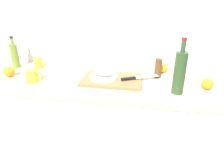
{
  "coord_description": "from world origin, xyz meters",
  "views": [
    {
      "loc": [
        0.44,
        -1.29,
        1.48
      ],
      "look_at": [
        0.23,
        -0.02,
        0.95
      ],
      "focal_mm": 30.54,
      "sensor_mm": 36.0,
      "label": 1
    }
  ],
  "objects_px": {
    "cutting_board": "(112,79)",
    "wine_bottle": "(180,72)",
    "white_plate": "(104,77)",
    "olive_oil_bottle": "(15,55)",
    "fish_fillet": "(104,74)",
    "orange_0": "(207,84)",
    "coffee_mug_1": "(39,62)",
    "pepper_mill": "(158,68)",
    "coffee_mug_0": "(32,76)",
    "chef_knife": "(135,78)"
  },
  "relations": [
    {
      "from": "cutting_board",
      "to": "wine_bottle",
      "type": "relative_size",
      "value": 1.22
    },
    {
      "from": "white_plate",
      "to": "olive_oil_bottle",
      "type": "xyz_separation_m",
      "value": [
        -0.82,
        0.15,
        0.08
      ]
    },
    {
      "from": "fish_fillet",
      "to": "orange_0",
      "type": "height_order",
      "value": "orange_0"
    },
    {
      "from": "olive_oil_bottle",
      "to": "orange_0",
      "type": "bearing_deg",
      "value": -6.95
    },
    {
      "from": "cutting_board",
      "to": "coffee_mug_1",
      "type": "bearing_deg",
      "value": 165.8
    },
    {
      "from": "white_plate",
      "to": "coffee_mug_1",
      "type": "xyz_separation_m",
      "value": [
        -0.61,
        0.17,
        0.02
      ]
    },
    {
      "from": "olive_oil_bottle",
      "to": "coffee_mug_1",
      "type": "relative_size",
      "value": 2.46
    },
    {
      "from": "fish_fillet",
      "to": "coffee_mug_1",
      "type": "distance_m",
      "value": 0.63
    },
    {
      "from": "pepper_mill",
      "to": "wine_bottle",
      "type": "bearing_deg",
      "value": -65.5
    },
    {
      "from": "coffee_mug_1",
      "to": "coffee_mug_0",
      "type": "bearing_deg",
      "value": -69.63
    },
    {
      "from": "coffee_mug_1",
      "to": "pepper_mill",
      "type": "distance_m",
      "value": 1.01
    },
    {
      "from": "coffee_mug_1",
      "to": "pepper_mill",
      "type": "xyz_separation_m",
      "value": [
        1.01,
        -0.05,
        0.02
      ]
    },
    {
      "from": "pepper_mill",
      "to": "chef_knife",
      "type": "bearing_deg",
      "value": -146.18
    },
    {
      "from": "coffee_mug_1",
      "to": "orange_0",
      "type": "relative_size",
      "value": 1.46
    },
    {
      "from": "wine_bottle",
      "to": "coffee_mug_0",
      "type": "relative_size",
      "value": 2.83
    },
    {
      "from": "wine_bottle",
      "to": "white_plate",
      "type": "bearing_deg",
      "value": 166.91
    },
    {
      "from": "cutting_board",
      "to": "wine_bottle",
      "type": "xyz_separation_m",
      "value": [
        0.45,
        -0.12,
        0.13
      ]
    },
    {
      "from": "cutting_board",
      "to": "fish_fillet",
      "type": "bearing_deg",
      "value": 179.9
    },
    {
      "from": "cutting_board",
      "to": "white_plate",
      "type": "relative_size",
      "value": 2.11
    },
    {
      "from": "fish_fillet",
      "to": "olive_oil_bottle",
      "type": "bearing_deg",
      "value": 169.28
    },
    {
      "from": "white_plate",
      "to": "coffee_mug_0",
      "type": "xyz_separation_m",
      "value": [
        -0.51,
        -0.11,
        0.02
      ]
    },
    {
      "from": "pepper_mill",
      "to": "white_plate",
      "type": "bearing_deg",
      "value": -162.71
    },
    {
      "from": "wine_bottle",
      "to": "coffee_mug_0",
      "type": "xyz_separation_m",
      "value": [
        -1.02,
        0.01,
        -0.1
      ]
    },
    {
      "from": "fish_fillet",
      "to": "olive_oil_bottle",
      "type": "relative_size",
      "value": 0.57
    },
    {
      "from": "fish_fillet",
      "to": "coffee_mug_1",
      "type": "xyz_separation_m",
      "value": [
        -0.61,
        0.17,
        -0.0
      ]
    },
    {
      "from": "cutting_board",
      "to": "white_plate",
      "type": "height_order",
      "value": "white_plate"
    },
    {
      "from": "chef_knife",
      "to": "wine_bottle",
      "type": "bearing_deg",
      "value": -50.74
    },
    {
      "from": "coffee_mug_0",
      "to": "orange_0",
      "type": "bearing_deg",
      "value": 3.71
    },
    {
      "from": "coffee_mug_1",
      "to": "orange_0",
      "type": "bearing_deg",
      "value": -8.67
    },
    {
      "from": "olive_oil_bottle",
      "to": "wine_bottle",
      "type": "relative_size",
      "value": 0.76
    },
    {
      "from": "olive_oil_bottle",
      "to": "coffee_mug_0",
      "type": "xyz_separation_m",
      "value": [
        0.31,
        -0.27,
        -0.06
      ]
    },
    {
      "from": "chef_knife",
      "to": "coffee_mug_0",
      "type": "height_order",
      "value": "coffee_mug_0"
    },
    {
      "from": "coffee_mug_0",
      "to": "fish_fillet",
      "type": "bearing_deg",
      "value": 12.44
    },
    {
      "from": "chef_knife",
      "to": "olive_oil_bottle",
      "type": "height_order",
      "value": "olive_oil_bottle"
    },
    {
      "from": "chef_knife",
      "to": "wine_bottle",
      "type": "distance_m",
      "value": 0.33
    },
    {
      "from": "coffee_mug_1",
      "to": "wine_bottle",
      "type": "bearing_deg",
      "value": -14.46
    },
    {
      "from": "chef_knife",
      "to": "coffee_mug_0",
      "type": "distance_m",
      "value": 0.75
    },
    {
      "from": "cutting_board",
      "to": "white_plate",
      "type": "bearing_deg",
      "value": 179.9
    },
    {
      "from": "cutting_board",
      "to": "coffee_mug_0",
      "type": "distance_m",
      "value": 0.58
    },
    {
      "from": "fish_fillet",
      "to": "wine_bottle",
      "type": "distance_m",
      "value": 0.53
    },
    {
      "from": "orange_0",
      "to": "wine_bottle",
      "type": "bearing_deg",
      "value": -157.27
    },
    {
      "from": "fish_fillet",
      "to": "coffee_mug_1",
      "type": "height_order",
      "value": "coffee_mug_1"
    },
    {
      "from": "cutting_board",
      "to": "white_plate",
      "type": "xyz_separation_m",
      "value": [
        -0.06,
        0.0,
        0.02
      ]
    },
    {
      "from": "fish_fillet",
      "to": "wine_bottle",
      "type": "bearing_deg",
      "value": -13.09
    },
    {
      "from": "cutting_board",
      "to": "pepper_mill",
      "type": "distance_m",
      "value": 0.36
    },
    {
      "from": "cutting_board",
      "to": "olive_oil_bottle",
      "type": "height_order",
      "value": "olive_oil_bottle"
    },
    {
      "from": "coffee_mug_1",
      "to": "pepper_mill",
      "type": "bearing_deg",
      "value": -2.6
    },
    {
      "from": "olive_oil_bottle",
      "to": "coffee_mug_0",
      "type": "relative_size",
      "value": 2.16
    },
    {
      "from": "fish_fillet",
      "to": "pepper_mill",
      "type": "xyz_separation_m",
      "value": [
        0.4,
        0.12,
        0.02
      ]
    },
    {
      "from": "chef_knife",
      "to": "orange_0",
      "type": "height_order",
      "value": "orange_0"
    }
  ]
}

